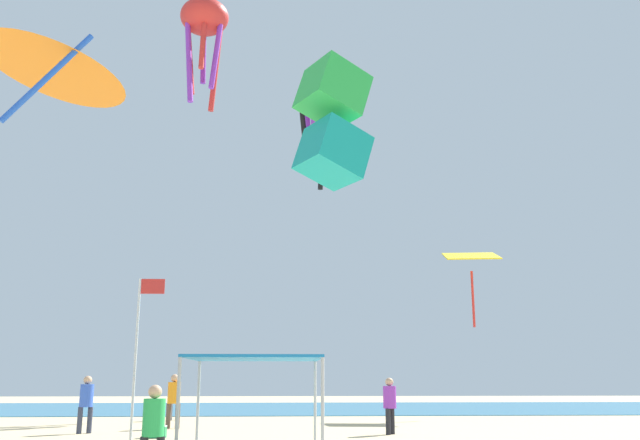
# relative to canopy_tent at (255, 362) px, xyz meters

# --- Properties ---
(ocean_strip) EXTENTS (110.00, 18.02, 0.03)m
(ocean_strip) POSITION_rel_canopy_tent_xyz_m (3.69, 26.40, -2.06)
(ocean_strip) COLOR teal
(ocean_strip) RESTS_ON ground
(canopy_tent) EXTENTS (2.87, 3.26, 2.18)m
(canopy_tent) POSITION_rel_canopy_tent_xyz_m (0.00, 0.00, 0.00)
(canopy_tent) COLOR #B2B2B7
(canopy_tent) RESTS_ON ground
(person_near_tent) EXTENTS (0.41, 0.38, 1.61)m
(person_near_tent) POSITION_rel_canopy_tent_xyz_m (-1.63, -2.81, -1.14)
(person_near_tent) COLOR black
(person_near_tent) RESTS_ON ground
(person_leftmost) EXTENTS (0.44, 0.44, 1.83)m
(person_leftmost) POSITION_rel_canopy_tent_xyz_m (-3.99, 14.67, -1.00)
(person_leftmost) COLOR slate
(person_leftmost) RESTS_ON ground
(person_central) EXTENTS (0.50, 0.44, 1.87)m
(person_central) POSITION_rel_canopy_tent_xyz_m (-3.25, 9.76, -0.98)
(person_central) COLOR brown
(person_central) RESTS_ON ground
(person_rightmost) EXTENTS (0.43, 0.43, 1.80)m
(person_rightmost) POSITION_rel_canopy_tent_xyz_m (-5.73, 7.69, -1.02)
(person_rightmost) COLOR #33384C
(person_rightmost) RESTS_ON ground
(person_far_shore) EXTENTS (0.41, 0.41, 1.74)m
(person_far_shore) POSITION_rel_canopy_tent_xyz_m (4.01, 6.79, -1.06)
(person_far_shore) COLOR black
(person_far_shore) RESTS_ON ground
(banner_flag) EXTENTS (0.61, 0.06, 4.00)m
(banner_flag) POSITION_rel_canopy_tent_xyz_m (-2.71, 0.76, 0.31)
(banner_flag) COLOR silver
(banner_flag) RESTS_ON ground
(cooler_box) EXTENTS (0.57, 0.37, 0.35)m
(cooler_box) POSITION_rel_canopy_tent_xyz_m (-3.12, 5.93, -1.90)
(cooler_box) COLOR #1E8C4C
(cooler_box) RESTS_ON ground
(kite_octopus_red) EXTENTS (2.89, 2.89, 6.25)m
(kite_octopus_red) POSITION_rel_canopy_tent_xyz_m (-3.95, 18.61, 18.70)
(kite_octopus_red) COLOR red
(kite_delta_orange) EXTENTS (4.94, 4.89, 3.45)m
(kite_delta_orange) POSITION_rel_canopy_tent_xyz_m (-5.75, 2.36, 8.26)
(kite_delta_orange) COLOR orange
(kite_diamond_yellow) EXTENTS (2.80, 2.73, 3.77)m
(kite_diamond_yellow) POSITION_rel_canopy_tent_xyz_m (9.54, 16.23, 5.18)
(kite_diamond_yellow) COLOR yellow
(kite_box_green) EXTENTS (2.22, 2.09, 3.40)m
(kite_box_green) POSITION_rel_canopy_tent_xyz_m (1.88, 1.86, 6.38)
(kite_box_green) COLOR green
(kite_octopus_purple) EXTENTS (3.47, 3.47, 5.82)m
(kite_octopus_purple) POSITION_rel_canopy_tent_xyz_m (2.35, 19.38, 14.34)
(kite_octopus_purple) COLOR purple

